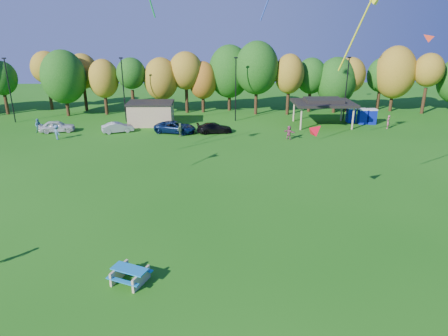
{
  "coord_description": "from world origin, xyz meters",
  "views": [
    {
      "loc": [
        -1.33,
        -17.55,
        13.48
      ],
      "look_at": [
        -0.65,
        6.0,
        4.94
      ],
      "focal_mm": 32.0,
      "sensor_mm": 36.0,
      "label": 1
    }
  ],
  "objects_px": {
    "car_b": "(118,127)",
    "car_d": "(214,128)",
    "porta_potties": "(362,116)",
    "car_c": "(175,127)",
    "car_a": "(57,126)",
    "picnic_table": "(130,274)"
  },
  "relations": [
    {
      "from": "car_b",
      "to": "car_d",
      "type": "relative_size",
      "value": 0.89
    },
    {
      "from": "porta_potties",
      "to": "car_c",
      "type": "bearing_deg",
      "value": -170.24
    },
    {
      "from": "porta_potties",
      "to": "car_a",
      "type": "distance_m",
      "value": 41.96
    },
    {
      "from": "porta_potties",
      "to": "picnic_table",
      "type": "distance_m",
      "value": 44.93
    },
    {
      "from": "car_b",
      "to": "car_d",
      "type": "xyz_separation_m",
      "value": [
        12.69,
        -0.62,
        -0.0
      ]
    },
    {
      "from": "picnic_table",
      "to": "car_c",
      "type": "relative_size",
      "value": 0.47
    },
    {
      "from": "car_a",
      "to": "car_d",
      "type": "relative_size",
      "value": 0.97
    },
    {
      "from": "picnic_table",
      "to": "car_b",
      "type": "xyz_separation_m",
      "value": [
        -7.85,
        32.57,
        0.17
      ]
    },
    {
      "from": "picnic_table",
      "to": "car_b",
      "type": "distance_m",
      "value": 33.5
    },
    {
      "from": "car_d",
      "to": "car_a",
      "type": "bearing_deg",
      "value": 78.2
    },
    {
      "from": "car_b",
      "to": "car_c",
      "type": "xyz_separation_m",
      "value": [
        7.56,
        -0.37,
        0.07
      ]
    },
    {
      "from": "car_c",
      "to": "car_d",
      "type": "bearing_deg",
      "value": -77.04
    },
    {
      "from": "picnic_table",
      "to": "car_a",
      "type": "xyz_separation_m",
      "value": [
        -15.88,
        33.01,
        0.26
      ]
    },
    {
      "from": "car_b",
      "to": "car_a",
      "type": "bearing_deg",
      "value": 66.89
    },
    {
      "from": "car_b",
      "to": "car_c",
      "type": "height_order",
      "value": "car_c"
    },
    {
      "from": "picnic_table",
      "to": "car_d",
      "type": "xyz_separation_m",
      "value": [
        4.85,
        31.94,
        0.16
      ]
    },
    {
      "from": "picnic_table",
      "to": "car_c",
      "type": "bearing_deg",
      "value": 114.78
    },
    {
      "from": "car_c",
      "to": "picnic_table",
      "type": "bearing_deg",
      "value": -163.75
    },
    {
      "from": "picnic_table",
      "to": "car_c",
      "type": "xyz_separation_m",
      "value": [
        -0.28,
        32.19,
        0.24
      ]
    },
    {
      "from": "picnic_table",
      "to": "car_d",
      "type": "relative_size",
      "value": 0.54
    },
    {
      "from": "car_b",
      "to": "picnic_table",
      "type": "bearing_deg",
      "value": 173.6
    },
    {
      "from": "car_c",
      "to": "car_d",
      "type": "distance_m",
      "value": 5.14
    }
  ]
}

